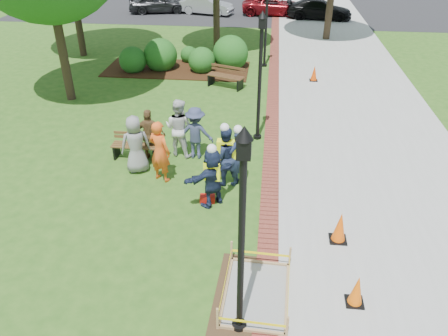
# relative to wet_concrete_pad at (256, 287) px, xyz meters

# --- Properties ---
(ground) EXTENTS (100.00, 100.00, 0.00)m
(ground) POSITION_rel_wet_concrete_pad_xyz_m (-1.54, 2.17, -0.23)
(ground) COLOR #285116
(ground) RESTS_ON ground
(sidewalk) EXTENTS (6.00, 60.00, 0.02)m
(sidewalk) POSITION_rel_wet_concrete_pad_xyz_m (3.46, 12.17, -0.22)
(sidewalk) COLOR #9E9E99
(sidewalk) RESTS_ON ground
(brick_edging) EXTENTS (0.50, 60.00, 0.03)m
(brick_edging) POSITION_rel_wet_concrete_pad_xyz_m (0.21, 12.17, -0.22)
(brick_edging) COLOR maroon
(brick_edging) RESTS_ON ground
(mulch_bed) EXTENTS (7.00, 3.00, 0.05)m
(mulch_bed) POSITION_rel_wet_concrete_pad_xyz_m (-4.54, 14.17, -0.21)
(mulch_bed) COLOR #381E0F
(mulch_bed) RESTS_ON ground
(parking_lot) EXTENTS (36.00, 12.00, 0.01)m
(parking_lot) POSITION_rel_wet_concrete_pad_xyz_m (-1.54, 29.17, -0.23)
(parking_lot) COLOR black
(parking_lot) RESTS_ON ground
(wet_concrete_pad) EXTENTS (1.80, 2.37, 0.55)m
(wet_concrete_pad) POSITION_rel_wet_concrete_pad_xyz_m (0.00, 0.00, 0.00)
(wet_concrete_pad) COLOR #47331E
(wet_concrete_pad) RESTS_ON ground
(bench_near) EXTENTS (1.49, 0.53, 0.80)m
(bench_near) POSITION_rel_wet_concrete_pad_xyz_m (-4.07, 5.36, 0.02)
(bench_near) COLOR brown
(bench_near) RESTS_ON ground
(bench_far) EXTENTS (1.75, 1.11, 0.90)m
(bench_far) POSITION_rel_wet_concrete_pad_xyz_m (-1.91, 12.00, 0.05)
(bench_far) COLOR #503B1B
(bench_far) RESTS_ON ground
(cone_front) EXTENTS (0.37, 0.37, 0.72)m
(cone_front) POSITION_rel_wet_concrete_pad_xyz_m (1.99, 0.00, 0.11)
(cone_front) COLOR black
(cone_front) RESTS_ON ground
(cone_back) EXTENTS (0.41, 0.41, 0.82)m
(cone_back) POSITION_rel_wet_concrete_pad_xyz_m (1.88, 1.94, 0.16)
(cone_back) COLOR black
(cone_back) RESTS_ON ground
(cone_far) EXTENTS (0.37, 0.37, 0.72)m
(cone_far) POSITION_rel_wet_concrete_pad_xyz_m (2.04, 13.23, 0.11)
(cone_far) COLOR black
(cone_far) RESTS_ON ground
(toolbox) EXTENTS (0.42, 0.25, 0.20)m
(toolbox) POSITION_rel_wet_concrete_pad_xyz_m (-1.47, 3.19, -0.13)
(toolbox) COLOR #A8140C
(toolbox) RESTS_ON ground
(lamp_near) EXTENTS (0.28, 0.28, 4.26)m
(lamp_near) POSITION_rel_wet_concrete_pad_xyz_m (-0.29, -0.83, 2.25)
(lamp_near) COLOR black
(lamp_near) RESTS_ON ground
(lamp_mid) EXTENTS (0.28, 0.28, 4.26)m
(lamp_mid) POSITION_rel_wet_concrete_pad_xyz_m (-0.29, 7.17, 2.25)
(lamp_mid) COLOR black
(lamp_mid) RESTS_ON ground
(lamp_far) EXTENTS (0.28, 0.28, 4.26)m
(lamp_far) POSITION_rel_wet_concrete_pad_xyz_m (-0.29, 15.17, 2.25)
(lamp_far) COLOR black
(lamp_far) RESTS_ON ground
(shrub_a) EXTENTS (1.31, 1.31, 1.31)m
(shrub_a) POSITION_rel_wet_concrete_pad_xyz_m (-6.58, 13.64, -0.23)
(shrub_a) COLOR #1B4E16
(shrub_a) RESTS_ON ground
(shrub_b) EXTENTS (1.63, 1.63, 1.63)m
(shrub_b) POSITION_rel_wet_concrete_pad_xyz_m (-5.33, 14.13, -0.23)
(shrub_b) COLOR #1B4E16
(shrub_b) RESTS_ON ground
(shrub_c) EXTENTS (1.29, 1.29, 1.29)m
(shrub_c) POSITION_rel_wet_concrete_pad_xyz_m (-3.27, 13.96, -0.23)
(shrub_c) COLOR #1B4E16
(shrub_c) RESTS_ON ground
(shrub_d) EXTENTS (1.74, 1.74, 1.74)m
(shrub_d) POSITION_rel_wet_concrete_pad_xyz_m (-1.95, 14.70, -0.23)
(shrub_d) COLOR #1B4E16
(shrub_d) RESTS_ON ground
(shrub_e) EXTENTS (0.88, 0.88, 0.88)m
(shrub_e) POSITION_rel_wet_concrete_pad_xyz_m (-4.16, 15.43, -0.23)
(shrub_e) COLOR #1B4E16
(shrub_e) RESTS_ON ground
(casual_person_a) EXTENTS (0.67, 0.56, 1.78)m
(casual_person_a) POSITION_rel_wet_concrete_pad_xyz_m (-3.80, 4.60, 0.66)
(casual_person_a) COLOR gray
(casual_person_a) RESTS_ON ground
(casual_person_b) EXTENTS (0.70, 0.59, 1.86)m
(casual_person_b) POSITION_rel_wet_concrete_pad_xyz_m (-2.97, 4.18, 0.70)
(casual_person_b) COLOR #EE561C
(casual_person_b) RESTS_ON ground
(casual_person_c) EXTENTS (0.69, 0.54, 1.89)m
(casual_person_c) POSITION_rel_wet_concrete_pad_xyz_m (-2.72, 5.74, 0.71)
(casual_person_c) COLOR silver
(casual_person_c) RESTS_ON ground
(casual_person_d) EXTENTS (0.56, 0.39, 1.67)m
(casual_person_d) POSITION_rel_wet_concrete_pad_xyz_m (-3.57, 5.37, 0.60)
(casual_person_d) COLOR brown
(casual_person_d) RESTS_ON ground
(casual_person_e) EXTENTS (0.56, 0.37, 1.70)m
(casual_person_e) POSITION_rel_wet_concrete_pad_xyz_m (-2.17, 5.62, 0.61)
(casual_person_e) COLOR #2F3753
(casual_person_e) RESTS_ON ground
(hivis_worker_a) EXTENTS (0.62, 0.62, 1.82)m
(hivis_worker_a) POSITION_rel_wet_concrete_pad_xyz_m (-1.32, 3.12, 0.67)
(hivis_worker_a) COLOR #1C304B
(hivis_worker_a) RESTS_ON ground
(hivis_worker_b) EXTENTS (0.61, 0.65, 1.86)m
(hivis_worker_b) POSITION_rel_wet_concrete_pad_xyz_m (-0.75, 4.21, 0.69)
(hivis_worker_b) COLOR #1D2F4C
(hivis_worker_b) RESTS_ON ground
(hivis_worker_c) EXTENTS (0.66, 0.55, 1.90)m
(hivis_worker_c) POSITION_rel_wet_concrete_pad_xyz_m (-1.11, 4.20, 0.71)
(hivis_worker_c) COLOR #1B2746
(hivis_worker_c) RESTS_ON ground
(parked_car_a) EXTENTS (3.16, 5.24, 1.60)m
(parked_car_a) POSITION_rel_wet_concrete_pad_xyz_m (-8.61, 27.20, -0.23)
(parked_car_a) COLOR #272729
(parked_car_a) RESTS_ON ground
(parked_car_b) EXTENTS (2.89, 4.62, 1.40)m
(parked_car_b) POSITION_rel_wet_concrete_pad_xyz_m (-4.90, 27.02, -0.23)
(parked_car_b) COLOR #AFAEB4
(parked_car_b) RESTS_ON ground
(parked_car_c) EXTENTS (1.98, 4.31, 1.39)m
(parked_car_c) POSITION_rel_wet_concrete_pad_xyz_m (0.02, 27.37, -0.23)
(parked_car_c) COLOR maroon
(parked_car_c) RESTS_ON ground
(parked_car_d) EXTENTS (2.35, 4.58, 1.44)m
(parked_car_d) POSITION_rel_wet_concrete_pad_xyz_m (3.25, 26.38, -0.23)
(parked_car_d) COLOR black
(parked_car_d) RESTS_ON ground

